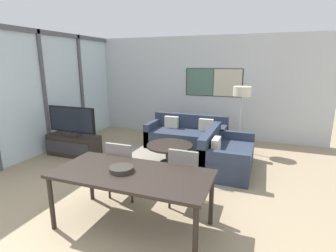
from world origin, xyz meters
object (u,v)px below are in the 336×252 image
Objects in this scene: sofa_side at (224,156)px; floor_lamp at (242,95)px; coffee_table at (170,149)px; tv_console at (74,145)px; dining_table at (132,177)px; fruit_bowl at (121,169)px; dining_chair_centre at (185,174)px; television at (72,121)px; dining_chair_left at (124,167)px; sofa_main at (187,136)px.

sofa_side is 1.63m from floor_lamp.
tv_console is at bearing -172.27° from coffee_table.
dining_table is 0.17m from fruit_bowl.
floor_lamp reaches higher than fruit_bowl.
floor_lamp is (1.11, 3.58, 0.56)m from fruit_bowl.
coffee_table is 1.73m from dining_chair_centre.
television is at bearing 90.00° from tv_console.
dining_chair_centre is (3.03, -1.22, -0.30)m from television.
television is 3.41m from sofa_side.
coffee_table is at bearing 97.87° from dining_table.
fruit_bowl is at bearing 158.37° from sofa_side.
floor_lamp is (1.46, 2.93, 0.84)m from dining_chair_left.
sofa_side is (1.11, -1.13, -0.00)m from sofa_main.
dining_table is at bearing -52.36° from dining_chair_left.
dining_chair_left reaches higher than fruit_bowl.
television is 3.18m from dining_table.
floor_lamp is (0.97, 3.57, 0.66)m from dining_table.
sofa_side reaches higher than dining_table.
dining_chair_left is at bearing 142.97° from sofa_side.
dining_chair_centre is (0.80, -2.80, 0.25)m from sofa_main.
fruit_bowl reaches higher than sofa_main.
floor_lamp is at bearing -7.78° from sofa_side.
tv_console is 0.79× the size of floor_lamp.
dining_chair_centre is at bearing 48.46° from fruit_bowl.
tv_console is 0.77× the size of sofa_side.
floor_lamp reaches higher than television.
dining_table is at bearing -82.13° from coffee_table.
fruit_bowl is (0.36, -0.65, 0.28)m from dining_chair_left.
television is at bearing 141.13° from fruit_bowl.
dining_chair_left is (-1.30, -1.72, 0.25)m from sofa_side.
television is (-0.00, 0.00, 0.57)m from tv_console.
dining_table is 3.76m from floor_lamp.
floor_lamp is (1.28, 0.08, 1.09)m from sofa_main.
television is at bearing 157.99° from dining_chair_centre.
tv_console is 3.21m from dining_table.
sofa_side is at bearing 71.13° from dining_table.
sofa_side is (3.34, 0.45, -0.55)m from television.
tv_console is 4.03m from floor_lamp.
sofa_side is 1.03× the size of floor_lamp.
television reaches higher than dining_table.
television reaches higher than dining_chair_left.
television is 2.78m from sofa_main.
television is at bearing -144.73° from sofa_main.
sofa_main is at bearing 92.79° from fruit_bowl.
sofa_main is 2.12× the size of dining_chair_left.
sofa_side is 5.19× the size of fruit_bowl.
floor_lamp is at bearing 3.41° from sofa_main.
tv_console is 1.34× the size of dining_chair_left.
dining_chair_left is (-0.49, 0.64, -0.18)m from dining_table.
fruit_bowl is at bearing -38.87° from television.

